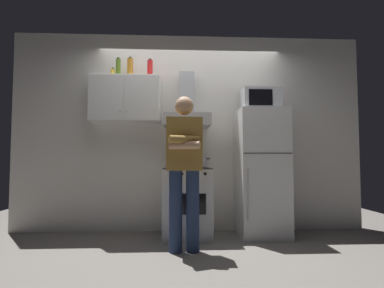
{
  "coord_description": "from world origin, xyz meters",
  "views": [
    {
      "loc": [
        -0.17,
        -3.45,
        0.96
      ],
      "look_at": [
        0.0,
        0.0,
        1.15
      ],
      "focal_mm": 27.31,
      "sensor_mm": 36.0,
      "label": 1
    }
  ],
  "objects_px": {
    "bottle_spice_jar": "(113,73)",
    "bottle_soda_red": "(150,69)",
    "microwave": "(260,100)",
    "range_hood": "(187,112)",
    "bottle_olive_oil": "(118,68)",
    "cooking_pot": "(198,162)",
    "stove_oven": "(187,202)",
    "bottle_liquor_amber": "(130,68)",
    "refrigerator": "(261,173)",
    "person_standing": "(184,166)",
    "upper_cabinet": "(126,100)"
  },
  "relations": [
    {
      "from": "stove_oven",
      "to": "bottle_liquor_amber",
      "type": "height_order",
      "value": "bottle_liquor_amber"
    },
    {
      "from": "stove_oven",
      "to": "refrigerator",
      "type": "bearing_deg",
      "value": 0.04
    },
    {
      "from": "upper_cabinet",
      "to": "cooking_pot",
      "type": "relative_size",
      "value": 3.09
    },
    {
      "from": "refrigerator",
      "to": "bottle_soda_red",
      "type": "relative_size",
      "value": 6.19
    },
    {
      "from": "stove_oven",
      "to": "range_hood",
      "type": "relative_size",
      "value": 1.17
    },
    {
      "from": "refrigerator",
      "to": "bottle_soda_red",
      "type": "distance_m",
      "value": 2.0
    },
    {
      "from": "bottle_olive_oil",
      "to": "bottle_liquor_amber",
      "type": "distance_m",
      "value": 0.15
    },
    {
      "from": "range_hood",
      "to": "bottle_spice_jar",
      "type": "bearing_deg",
      "value": -179.76
    },
    {
      "from": "upper_cabinet",
      "to": "cooking_pot",
      "type": "height_order",
      "value": "upper_cabinet"
    },
    {
      "from": "stove_oven",
      "to": "bottle_soda_red",
      "type": "height_order",
      "value": "bottle_soda_red"
    },
    {
      "from": "person_standing",
      "to": "bottle_soda_red",
      "type": "relative_size",
      "value": 6.34
    },
    {
      "from": "cooking_pot",
      "to": "bottle_soda_red",
      "type": "xyz_separation_m",
      "value": [
        -0.62,
        0.27,
        1.24
      ]
    },
    {
      "from": "upper_cabinet",
      "to": "microwave",
      "type": "relative_size",
      "value": 1.88
    },
    {
      "from": "bottle_spice_jar",
      "to": "bottle_soda_red",
      "type": "relative_size",
      "value": 0.48
    },
    {
      "from": "stove_oven",
      "to": "bottle_liquor_amber",
      "type": "distance_m",
      "value": 1.91
    },
    {
      "from": "stove_oven",
      "to": "bottle_soda_red",
      "type": "bearing_deg",
      "value": 163.33
    },
    {
      "from": "bottle_liquor_amber",
      "to": "bottle_spice_jar",
      "type": "bearing_deg",
      "value": -174.0
    },
    {
      "from": "bottle_soda_red",
      "to": "refrigerator",
      "type": "bearing_deg",
      "value": -5.81
    },
    {
      "from": "stove_oven",
      "to": "microwave",
      "type": "bearing_deg",
      "value": 1.15
    },
    {
      "from": "bottle_soda_red",
      "to": "bottle_olive_oil",
      "type": "xyz_separation_m",
      "value": [
        -0.41,
        -0.03,
        0.0
      ]
    },
    {
      "from": "bottle_soda_red",
      "to": "person_standing",
      "type": "bearing_deg",
      "value": -59.59
    },
    {
      "from": "refrigerator",
      "to": "bottle_spice_jar",
      "type": "height_order",
      "value": "bottle_spice_jar"
    },
    {
      "from": "bottle_liquor_amber",
      "to": "range_hood",
      "type": "bearing_deg",
      "value": -1.46
    },
    {
      "from": "refrigerator",
      "to": "person_standing",
      "type": "xyz_separation_m",
      "value": [
        -1.0,
        -0.61,
        0.1
      ]
    },
    {
      "from": "refrigerator",
      "to": "stove_oven",
      "type": "bearing_deg",
      "value": -179.96
    },
    {
      "from": "stove_oven",
      "to": "bottle_spice_jar",
      "type": "distance_m",
      "value": 1.94
    },
    {
      "from": "stove_oven",
      "to": "bottle_liquor_amber",
      "type": "bearing_deg",
      "value": 169.06
    },
    {
      "from": "bottle_spice_jar",
      "to": "bottle_soda_red",
      "type": "xyz_separation_m",
      "value": [
        0.48,
        0.02,
        0.07
      ]
    },
    {
      "from": "microwave",
      "to": "range_hood",
      "type": "bearing_deg",
      "value": 173.54
    },
    {
      "from": "bottle_liquor_amber",
      "to": "upper_cabinet",
      "type": "bearing_deg",
      "value": -155.64
    },
    {
      "from": "microwave",
      "to": "bottle_liquor_amber",
      "type": "bearing_deg",
      "value": 175.75
    },
    {
      "from": "cooking_pot",
      "to": "bottle_spice_jar",
      "type": "relative_size",
      "value": 2.37
    },
    {
      "from": "upper_cabinet",
      "to": "bottle_liquor_amber",
      "type": "distance_m",
      "value": 0.43
    },
    {
      "from": "upper_cabinet",
      "to": "bottle_olive_oil",
      "type": "height_order",
      "value": "bottle_olive_oil"
    },
    {
      "from": "person_standing",
      "to": "upper_cabinet",
      "type": "bearing_deg",
      "value": 135.74
    },
    {
      "from": "stove_oven",
      "to": "refrigerator",
      "type": "distance_m",
      "value": 1.02
    },
    {
      "from": "cooking_pot",
      "to": "bottle_olive_oil",
      "type": "height_order",
      "value": "bottle_olive_oil"
    },
    {
      "from": "bottle_liquor_amber",
      "to": "refrigerator",
      "type": "bearing_deg",
      "value": -4.87
    },
    {
      "from": "cooking_pot",
      "to": "bottle_liquor_amber",
      "type": "distance_m",
      "value": 1.55
    },
    {
      "from": "range_hood",
      "to": "bottle_liquor_amber",
      "type": "distance_m",
      "value": 0.95
    },
    {
      "from": "person_standing",
      "to": "bottle_spice_jar",
      "type": "relative_size",
      "value": 13.32
    },
    {
      "from": "range_hood",
      "to": "bottle_liquor_amber",
      "type": "relative_size",
      "value": 2.71
    },
    {
      "from": "microwave",
      "to": "cooking_pot",
      "type": "xyz_separation_m",
      "value": [
        -0.82,
        -0.14,
        -0.81
      ]
    },
    {
      "from": "bottle_olive_oil",
      "to": "range_hood",
      "type": "bearing_deg",
      "value": 0.67
    },
    {
      "from": "person_standing",
      "to": "bottle_spice_jar",
      "type": "bearing_deg",
      "value": 141.85
    },
    {
      "from": "bottle_olive_oil",
      "to": "cooking_pot",
      "type": "bearing_deg",
      "value": -12.79
    },
    {
      "from": "bottle_spice_jar",
      "to": "bottle_liquor_amber",
      "type": "relative_size",
      "value": 0.44
    },
    {
      "from": "stove_oven",
      "to": "bottle_liquor_amber",
      "type": "relative_size",
      "value": 3.15
    },
    {
      "from": "microwave",
      "to": "bottle_olive_oil",
      "type": "height_order",
      "value": "bottle_olive_oil"
    },
    {
      "from": "bottle_olive_oil",
      "to": "bottle_liquor_amber",
      "type": "relative_size",
      "value": 0.93
    }
  ]
}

